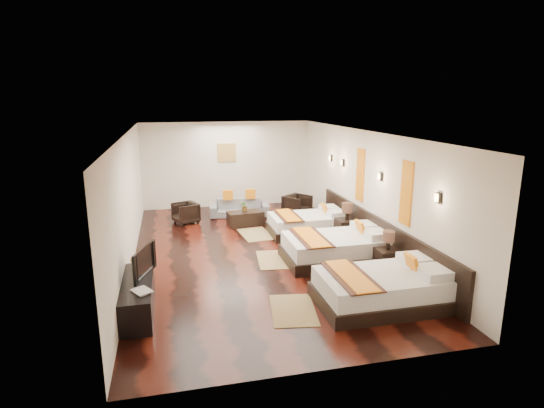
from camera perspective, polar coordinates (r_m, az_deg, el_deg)
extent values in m
cube|color=black|center=(10.46, -2.22, -6.28)|extent=(5.50, 9.50, 0.01)
cube|color=white|center=(9.87, -2.37, 9.19)|extent=(5.50, 9.50, 0.01)
cube|color=silver|center=(14.69, -5.87, 5.10)|extent=(5.50, 0.01, 2.80)
cube|color=silver|center=(9.94, -18.05, 0.38)|extent=(0.01, 9.50, 2.80)
cube|color=silver|center=(10.92, 12.02, 1.92)|extent=(0.01, 9.50, 2.80)
cube|color=black|center=(10.45, 13.42, -4.08)|extent=(0.08, 6.60, 0.90)
cube|color=black|center=(8.18, 14.02, -11.67)|extent=(2.31, 1.43, 0.24)
cube|color=white|center=(8.07, 14.14, -9.83)|extent=(2.20, 1.32, 0.33)
cube|color=orange|center=(8.22, 17.69, -7.41)|extent=(0.17, 0.35, 0.35)
cube|color=#38190F|center=(7.75, 10.19, -9.20)|extent=(0.60, 1.45, 0.02)
cube|color=orange|center=(7.75, 10.19, -9.09)|extent=(0.42, 1.45, 0.02)
cube|color=black|center=(10.01, 8.32, -6.61)|extent=(2.34, 1.45, 0.24)
cube|color=white|center=(9.92, 8.38, -5.04)|extent=(2.23, 1.34, 0.33)
cube|color=orange|center=(10.04, 11.40, -3.13)|extent=(0.17, 0.36, 0.36)
cube|color=#38190F|center=(9.66, 5.03, -4.34)|extent=(0.61, 1.47, 0.02)
cube|color=orange|center=(9.65, 5.03, -4.25)|extent=(0.42, 1.47, 0.02)
cube|color=black|center=(11.92, 4.58, -3.26)|extent=(2.05, 1.27, 0.21)
cube|color=white|center=(11.85, 4.60, -2.08)|extent=(1.95, 1.17, 0.29)
cube|color=orange|center=(11.93, 6.86, -0.71)|extent=(0.15, 0.31, 0.32)
cube|color=#38190F|center=(11.65, 2.10, -1.52)|extent=(0.54, 1.29, 0.02)
cube|color=orange|center=(11.65, 2.10, -1.45)|extent=(0.37, 1.29, 0.02)
cube|color=black|center=(9.54, 14.67, -7.14)|extent=(0.46, 0.46, 0.51)
cylinder|color=black|center=(9.42, 14.80, -5.12)|extent=(0.08, 0.08, 0.20)
cylinder|color=#3F2619|center=(9.36, 14.87, -4.06)|extent=(0.24, 0.24, 0.22)
cube|color=black|center=(11.38, 9.61, -3.34)|extent=(0.50, 0.50, 0.56)
cylinder|color=black|center=(11.27, 9.69, -1.45)|extent=(0.09, 0.09, 0.22)
cylinder|color=#3F2619|center=(11.22, 9.73, -0.46)|extent=(0.27, 0.27, 0.24)
cube|color=olive|center=(7.79, 2.76, -13.53)|extent=(0.93, 1.31, 0.01)
cube|color=olive|center=(10.00, 0.34, -7.20)|extent=(0.88, 1.28, 0.01)
cube|color=olive|center=(11.79, -2.13, -3.93)|extent=(0.87, 1.27, 0.01)
cube|color=black|center=(7.96, -16.96, -11.39)|extent=(0.50, 1.80, 0.55)
imported|color=black|center=(7.99, -16.76, -7.14)|extent=(0.42, 0.89, 0.52)
imported|color=black|center=(7.37, -17.34, -11.01)|extent=(0.38, 0.41, 0.03)
imported|color=brown|center=(8.47, -16.88, -6.69)|extent=(0.38, 0.38, 0.31)
imported|color=slate|center=(13.58, -4.24, -0.46)|extent=(1.87, 0.89, 0.53)
imported|color=black|center=(13.01, -11.12, -1.14)|extent=(0.85, 0.84, 0.60)
imported|color=black|center=(13.56, 3.29, -0.19)|extent=(0.99, 0.99, 0.65)
cube|color=black|center=(12.59, -3.47, -1.87)|extent=(1.06, 0.62, 0.40)
imported|color=#315F1F|center=(12.58, -3.54, -0.26)|extent=(0.30, 0.27, 0.29)
cube|color=#D86014|center=(9.21, 16.99, 1.36)|extent=(0.04, 0.40, 1.30)
cube|color=#D86014|center=(11.13, 11.35, 3.73)|extent=(0.04, 0.40, 1.30)
cube|color=black|center=(8.26, 20.73, 0.77)|extent=(0.06, 0.12, 0.18)
cube|color=#FFD18C|center=(8.24, 20.56, 0.76)|extent=(0.02, 0.10, 0.14)
cube|color=black|center=(10.12, 13.85, 3.49)|extent=(0.06, 0.12, 0.18)
cube|color=#FFD18C|center=(10.10, 13.70, 3.49)|extent=(0.02, 0.10, 0.14)
cube|color=black|center=(12.09, 9.14, 5.32)|extent=(0.06, 0.12, 0.18)
cube|color=#FFD18C|center=(12.08, 9.01, 5.32)|extent=(0.02, 0.10, 0.14)
cube|color=black|center=(12.92, 7.63, 5.90)|extent=(0.06, 0.12, 0.18)
cube|color=#FFD18C|center=(12.91, 7.50, 5.90)|extent=(0.02, 0.10, 0.14)
cube|color=#AD873F|center=(14.62, -5.89, 6.64)|extent=(0.60, 0.04, 0.60)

